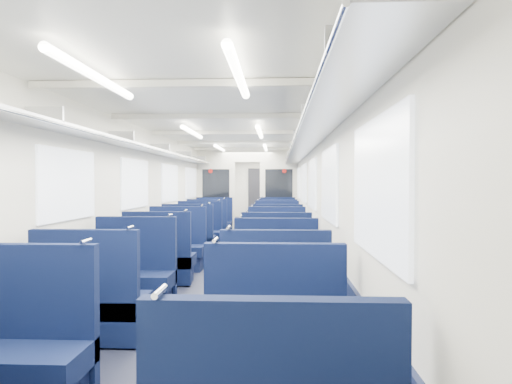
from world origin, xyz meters
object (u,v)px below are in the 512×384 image
at_px(seat_8, 159,261).
at_px(seat_9, 276,263).
at_px(seat_13, 277,242).
at_px(seat_17, 277,229).
at_px(seat_11, 277,250).
at_px(seat_16, 208,229).
at_px(seat_3, 275,355).
at_px(seat_4, 91,307).
at_px(seat_5, 276,308).
at_px(seat_14, 199,234).
at_px(seat_10, 176,250).
at_px(seat_15, 277,234).
at_px(bulkhead, 247,190).
at_px(seat_12, 189,241).
at_px(seat_19, 277,224).
at_px(end_door, 257,193).
at_px(seat_18, 214,225).
at_px(seat_7, 276,282).
at_px(seat_2, 16,356).
at_px(seat_6, 133,279).

distance_m(seat_8, seat_9, 1.66).
distance_m(seat_13, seat_17, 2.36).
bearing_deg(seat_11, seat_13, 90.00).
height_order(seat_9, seat_16, same).
xyz_separation_m(seat_3, seat_9, (0.00, 3.40, 0.00)).
height_order(seat_3, seat_4, same).
height_order(seat_5, seat_8, same).
bearing_deg(seat_14, seat_10, -90.00).
relative_size(seat_9, seat_15, 1.00).
relative_size(seat_3, seat_9, 1.00).
height_order(bulkhead, seat_11, bulkhead).
bearing_deg(seat_15, seat_3, -90.00).
bearing_deg(seat_3, seat_5, 90.00).
distance_m(seat_12, seat_15, 2.08).
height_order(seat_8, seat_13, same).
bearing_deg(seat_15, seat_19, 90.00).
bearing_deg(end_door, seat_13, -85.40).
distance_m(seat_12, seat_16, 2.34).
relative_size(bulkhead, seat_4, 2.62).
distance_m(seat_17, seat_18, 1.93).
xyz_separation_m(seat_4, seat_11, (1.66, 3.46, 0.00)).
distance_m(seat_7, seat_11, 2.39).
relative_size(seat_10, seat_13, 1.00).
bearing_deg(seat_9, seat_2, -115.35).
relative_size(seat_10, seat_17, 1.00).
xyz_separation_m(seat_4, seat_10, (0.00, 3.48, 0.00)).
distance_m(seat_7, seat_10, 2.93).
bearing_deg(seat_2, seat_5, 36.47).
distance_m(seat_6, seat_19, 7.10).
bearing_deg(seat_18, end_door, 83.23).
bearing_deg(seat_11, seat_17, 90.00).
xyz_separation_m(seat_12, seat_15, (1.66, 1.26, 0.00)).
xyz_separation_m(seat_14, seat_15, (1.66, 0.15, 0.00)).
bearing_deg(seat_10, seat_7, -55.43).
height_order(end_door, seat_10, end_door).
distance_m(end_door, seat_8, 12.57).
distance_m(seat_7, seat_16, 6.06).
distance_m(seat_8, seat_12, 2.18).
relative_size(bulkhead, seat_2, 2.62).
height_order(seat_7, seat_15, same).
bearing_deg(seat_15, seat_9, -90.00).
distance_m(seat_2, seat_6, 2.38).
xyz_separation_m(seat_14, seat_19, (1.66, 2.44, 0.00)).
xyz_separation_m(seat_15, seat_17, (0.00, 1.12, 0.00)).
distance_m(seat_3, seat_4, 1.98).
height_order(seat_13, seat_17, same).
bearing_deg(seat_7, bulkhead, 96.18).
bearing_deg(end_door, seat_2, -92.95).
relative_size(seat_7, seat_17, 1.00).
height_order(seat_10, seat_19, same).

